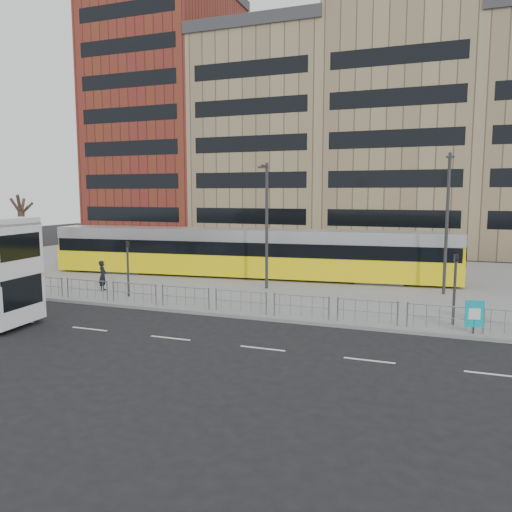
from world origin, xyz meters
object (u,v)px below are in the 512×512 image
(traffic_light_east, at_px, (455,280))
(lamp_post_west, at_px, (266,220))
(tram, at_px, (246,253))
(ad_panel, at_px, (474,314))
(traffic_light_west, at_px, (128,261))
(lamp_post_east, at_px, (447,218))
(pedestrian, at_px, (103,276))
(bare_tree, at_px, (20,193))

(traffic_light_east, height_order, lamp_post_west, lamp_post_west)
(tram, height_order, lamp_post_west, lamp_post_west)
(ad_panel, xyz_separation_m, traffic_light_west, (-17.66, 1.52, 1.16))
(traffic_light_east, relative_size, lamp_post_east, 0.39)
(tram, xyz_separation_m, lamp_post_west, (2.75, -3.62, 2.47))
(traffic_light_east, xyz_separation_m, lamp_post_east, (-0.34, 6.89, 2.39))
(tram, height_order, lamp_post_east, lamp_post_east)
(pedestrian, relative_size, bare_tree, 0.23)
(traffic_light_east, height_order, bare_tree, bare_tree)
(traffic_light_east, distance_m, bare_tree, 27.83)
(tram, relative_size, traffic_light_west, 9.06)
(tram, height_order, bare_tree, bare_tree)
(pedestrian, bearing_deg, traffic_light_west, -129.91)
(traffic_light_east, relative_size, lamp_post_west, 0.41)
(bare_tree, bearing_deg, ad_panel, -9.17)
(traffic_light_east, height_order, lamp_post_east, lamp_post_east)
(ad_panel, height_order, traffic_light_west, traffic_light_west)
(tram, distance_m, traffic_light_east, 15.77)
(lamp_post_west, bearing_deg, ad_panel, -29.66)
(tram, relative_size, bare_tree, 3.66)
(traffic_light_east, relative_size, bare_tree, 0.40)
(pedestrian, height_order, traffic_light_east, traffic_light_east)
(lamp_post_west, relative_size, lamp_post_east, 0.94)
(lamp_post_east, bearing_deg, lamp_post_west, -169.58)
(traffic_light_west, bearing_deg, tram, 80.25)
(tram, distance_m, lamp_post_west, 5.18)
(lamp_post_west, bearing_deg, pedestrian, -155.95)
(tram, distance_m, ad_panel, 17.17)
(tram, xyz_separation_m, bare_tree, (-14.21, -5.45, 4.08))
(ad_panel, relative_size, lamp_post_east, 0.17)
(traffic_light_west, height_order, lamp_post_west, lamp_post_west)
(lamp_post_west, bearing_deg, traffic_light_west, -143.15)
(lamp_post_east, bearing_deg, ad_panel, -82.40)
(lamp_post_east, bearing_deg, pedestrian, -162.95)
(pedestrian, height_order, lamp_post_west, lamp_post_west)
(tram, bearing_deg, pedestrian, -134.59)
(ad_panel, relative_size, traffic_light_west, 0.45)
(tram, bearing_deg, lamp_post_west, -58.47)
(pedestrian, xyz_separation_m, bare_tree, (-8.09, 2.13, 4.84))
(pedestrian, distance_m, bare_tree, 9.67)
(traffic_light_west, xyz_separation_m, lamp_post_east, (16.56, 6.71, 2.39))
(tram, height_order, traffic_light_east, tram)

